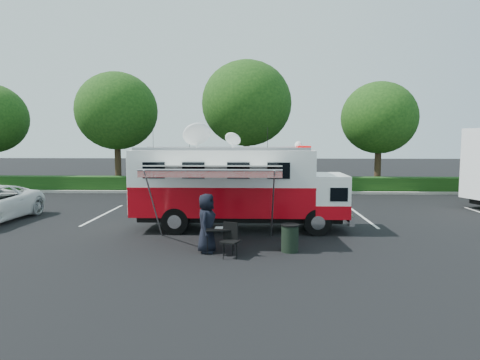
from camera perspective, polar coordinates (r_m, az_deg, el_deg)
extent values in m
plane|color=black|center=(16.93, -0.06, -6.58)|extent=(120.00, 120.00, 0.00)
cube|color=#9E998E|center=(27.97, 9.00, -1.66)|extent=(60.00, 0.35, 0.15)
cube|color=black|center=(28.81, 8.80, -0.60)|extent=(60.00, 1.20, 1.00)
cylinder|color=black|center=(31.10, -15.97, 2.84)|extent=(0.44, 0.44, 4.40)
ellipsoid|color=#14380F|center=(31.12, -16.13, 8.84)|extent=(5.63, 5.63, 5.35)
cylinder|color=black|center=(29.57, 0.87, 3.31)|extent=(0.44, 0.44, 4.80)
ellipsoid|color=#14380F|center=(29.64, 0.88, 10.19)|extent=(6.14, 6.14, 5.84)
cylinder|color=black|center=(30.75, 17.90, 2.39)|extent=(0.44, 0.44, 4.00)
ellipsoid|color=#14380F|center=(30.74, 18.07, 7.90)|extent=(5.12, 5.12, 4.86)
cube|color=silver|center=(21.10, -17.73, -4.41)|extent=(0.12, 5.50, 0.01)
cube|color=silver|center=(19.89, -1.19, -4.74)|extent=(0.12, 5.50, 0.01)
cube|color=silver|center=(20.46, 15.90, -4.67)|extent=(0.12, 5.50, 0.01)
cube|color=black|center=(16.83, -0.06, -4.92)|extent=(7.81, 1.27, 0.27)
cylinder|color=black|center=(16.01, 10.31, -5.55)|extent=(1.00, 0.29, 1.00)
cylinder|color=black|center=(17.95, 9.40, -4.33)|extent=(1.00, 0.29, 1.00)
cylinder|color=black|center=(16.12, -8.65, -5.45)|extent=(1.00, 0.29, 1.00)
cylinder|color=black|center=(18.05, -7.47, -4.25)|extent=(1.00, 0.29, 1.00)
cube|color=silver|center=(17.18, 13.90, -4.71)|extent=(0.18, 2.27, 0.36)
cube|color=white|center=(16.92, 11.71, -1.86)|extent=(1.27, 2.27, 1.54)
cube|color=#BE0711|center=(17.00, 11.67, -3.69)|extent=(1.29, 2.29, 0.50)
cube|color=black|center=(17.00, 13.69, -0.95)|extent=(0.11, 1.97, 0.64)
cube|color=#BE0711|center=(16.76, -2.24, -2.61)|extent=(6.90, 2.27, 1.09)
cube|color=#BE0711|center=(16.69, -2.24, -0.75)|extent=(6.92, 2.29, 0.09)
cube|color=white|center=(16.63, -2.25, 1.58)|extent=(6.90, 2.27, 1.27)
cube|color=white|center=(16.60, -2.26, 3.89)|extent=(6.90, 2.27, 0.07)
cube|color=#CC0505|center=(16.65, 8.43, 4.28)|extent=(0.50, 0.86, 0.15)
sphere|color=white|center=(17.54, 7.81, 4.65)|extent=(0.31, 0.31, 0.31)
ellipsoid|color=white|center=(16.56, -5.77, 6.10)|extent=(1.09, 1.09, 0.33)
ellipsoid|color=white|center=(16.75, -0.98, 5.50)|extent=(0.64, 0.64, 0.18)
cylinder|color=black|center=(17.39, -11.51, 5.39)|extent=(0.02, 0.02, 0.91)
cylinder|color=black|center=(17.11, -6.75, 5.46)|extent=(0.02, 0.02, 0.91)
cylinder|color=black|center=(16.91, 3.69, 5.49)|extent=(0.02, 0.02, 0.91)
cube|color=silver|center=(14.42, -3.64, 1.86)|extent=(4.54, 2.18, 0.19)
cube|color=red|center=(13.37, -4.09, 0.87)|extent=(4.54, 0.04, 0.25)
cylinder|color=#B2B2B7|center=(13.34, -4.10, 1.33)|extent=(4.54, 0.07, 0.07)
cylinder|color=#B2B2B7|center=(14.83, -11.44, -3.35)|extent=(0.05, 2.37, 2.62)
cylinder|color=#B2B2B7|center=(14.43, 4.39, -3.50)|extent=(0.05, 2.37, 2.62)
imported|color=black|center=(13.66, -4.45, -9.56)|extent=(0.70, 0.98, 1.86)
cube|color=black|center=(13.34, -2.61, -6.50)|extent=(1.04, 0.81, 0.04)
cylinder|color=black|center=(13.23, -4.37, -8.34)|extent=(0.02, 0.02, 0.77)
cylinder|color=black|center=(13.70, -4.14, -7.85)|extent=(0.02, 0.02, 0.77)
cylinder|color=black|center=(13.17, -0.99, -8.39)|extent=(0.02, 0.02, 0.77)
cylinder|color=black|center=(13.64, -0.88, -7.90)|extent=(0.02, 0.02, 0.77)
cube|color=silver|center=(13.39, -2.80, -6.35)|extent=(0.24, 0.33, 0.01)
cube|color=black|center=(12.91, -1.33, -8.22)|extent=(0.64, 0.64, 0.04)
cube|color=black|center=(13.08, -1.27, -6.81)|extent=(0.47, 0.23, 0.54)
cylinder|color=black|center=(12.79, -2.26, -9.47)|extent=(0.02, 0.02, 0.49)
cylinder|color=black|center=(13.17, -2.13, -9.03)|extent=(0.02, 0.02, 0.49)
cylinder|color=black|center=(12.77, -0.49, -9.50)|extent=(0.02, 0.02, 0.49)
cylinder|color=black|center=(13.15, -0.42, -9.06)|extent=(0.02, 0.02, 0.49)
cylinder|color=black|center=(13.67, 6.67, -7.76)|extent=(0.54, 0.54, 0.84)
cylinder|color=black|center=(13.58, 6.69, -5.96)|extent=(0.59, 0.59, 0.04)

